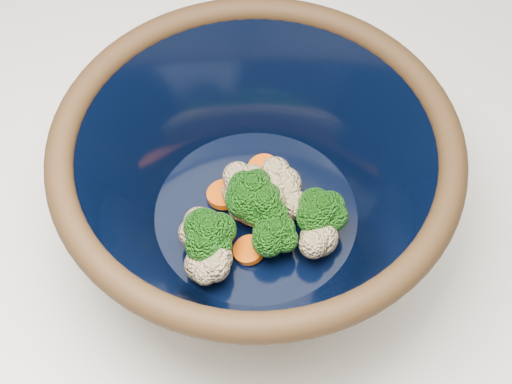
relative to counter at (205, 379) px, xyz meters
name	(u,v)px	position (x,y,z in m)	size (l,w,h in m)	color
counter	(205,379)	(0.00, 0.00, 0.00)	(1.20, 1.20, 0.90)	white
mixing_bowl	(256,183)	(0.07, 0.04, 0.53)	(0.33, 0.33, 0.14)	black
vegetable_pile	(260,209)	(0.07, 0.03, 0.51)	(0.13, 0.14, 0.05)	#608442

